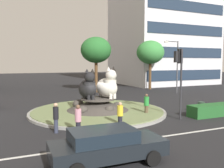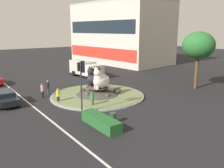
% 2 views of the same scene
% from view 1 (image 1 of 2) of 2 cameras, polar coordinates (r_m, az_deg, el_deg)
% --- Properties ---
extents(ground_plane, '(160.00, 160.00, 0.00)m').
position_cam_1_polar(ground_plane, '(20.18, -3.38, -6.74)').
color(ground_plane, black).
extents(lane_centreline, '(112.00, 0.20, 0.01)m').
position_cam_1_polar(lane_centreline, '(13.52, 7.84, -12.78)').
color(lane_centreline, silver).
rests_on(lane_centreline, ground).
extents(roundabout_island, '(11.18, 11.18, 1.20)m').
position_cam_1_polar(roundabout_island, '(20.11, -3.44, -5.58)').
color(roundabout_island, gray).
rests_on(roundabout_island, ground).
extents(cat_statue_black, '(1.53, 2.47, 2.46)m').
position_cam_1_polar(cat_statue_black, '(19.66, -5.70, -0.87)').
color(cat_statue_black, black).
rests_on(cat_statue_black, roundabout_island).
extents(cat_statue_white, '(1.92, 2.90, 2.62)m').
position_cam_1_polar(cat_statue_white, '(20.08, -1.04, -0.55)').
color(cat_statue_white, silver).
rests_on(cat_statue_white, roundabout_island).
extents(traffic_light_mast, '(0.77, 0.48, 5.12)m').
position_cam_1_polar(traffic_light_mast, '(17.99, 15.71, 3.67)').
color(traffic_light_mast, '#2D2D33').
rests_on(traffic_light_mast, ground).
extents(office_tower, '(17.61, 14.91, 27.27)m').
position_cam_1_polar(office_tower, '(50.35, 11.88, 15.89)').
color(office_tower, silver).
rests_on(office_tower, ground).
extents(clipped_hedge_strip, '(4.38, 1.20, 0.90)m').
position_cam_1_polar(clipped_hedge_strip, '(20.48, 22.98, -5.68)').
color(clipped_hedge_strip, '#235B28').
rests_on(clipped_hedge_strip, ground).
extents(broadleaf_tree_behind_island, '(4.22, 4.22, 7.66)m').
position_cam_1_polar(broadleaf_tree_behind_island, '(33.58, -3.81, 7.97)').
color(broadleaf_tree_behind_island, brown).
rests_on(broadleaf_tree_behind_island, ground).
extents(second_tree_near_tower, '(4.19, 4.19, 7.48)m').
position_cam_1_polar(second_tree_near_tower, '(37.56, 9.06, 7.37)').
color(second_tree_near_tower, brown).
rests_on(second_tree_near_tower, ground).
extents(streetlight_arm, '(2.45, 0.57, 6.98)m').
position_cam_1_polar(streetlight_arm, '(33.43, 14.88, 4.89)').
color(streetlight_arm, '#4C4C51').
rests_on(streetlight_arm, ground).
extents(pedestrian_yellow_shirt, '(0.38, 0.38, 1.64)m').
position_cam_1_polar(pedestrian_yellow_shirt, '(15.45, 1.94, -7.17)').
color(pedestrian_yellow_shirt, black).
rests_on(pedestrian_yellow_shirt, ground).
extents(pedestrian_black_shirt, '(0.32, 0.32, 1.79)m').
position_cam_1_polar(pedestrian_black_shirt, '(14.62, -13.14, -7.58)').
color(pedestrian_black_shirt, '#33384C').
rests_on(pedestrian_black_shirt, ground).
extents(pedestrian_pink_shirt, '(0.37, 0.37, 1.79)m').
position_cam_1_polar(pedestrian_pink_shirt, '(13.81, -8.01, -8.32)').
color(pedestrian_pink_shirt, black).
rests_on(pedestrian_pink_shirt, ground).
extents(pedestrian_green_shirt, '(0.38, 0.38, 1.71)m').
position_cam_1_polar(pedestrian_green_shirt, '(19.03, 8.16, -4.76)').
color(pedestrian_green_shirt, brown).
rests_on(pedestrian_green_shirt, ground).
extents(hatchback_near_shophouse, '(4.76, 2.13, 1.46)m').
position_cam_1_polar(hatchback_near_shophouse, '(10.17, -1.25, -14.24)').
color(hatchback_near_shophouse, black).
rests_on(hatchback_near_shophouse, ground).
extents(litter_bin, '(0.56, 0.56, 0.90)m').
position_cam_1_polar(litter_bin, '(21.34, 20.33, -5.17)').
color(litter_bin, '#2D4233').
rests_on(litter_bin, ground).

